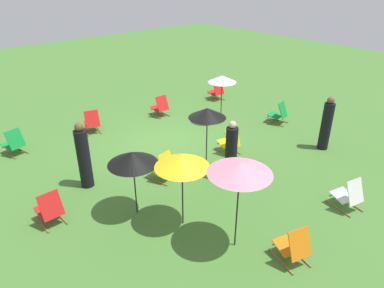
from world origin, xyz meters
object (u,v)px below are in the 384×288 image
Objects in this scene: deckchair_8 at (279,114)px; person_2 at (84,157)px; umbrella_4 at (207,113)px; deckchair_3 at (50,209)px; deckchair_0 at (293,246)px; deckchair_1 at (14,143)px; umbrella_0 at (182,161)px; person_0 at (231,152)px; umbrella_1 at (133,158)px; deckchair_6 at (163,167)px; deckchair_4 at (349,195)px; deckchair_2 at (92,122)px; umbrella_3 at (222,79)px; person_1 at (326,125)px; umbrella_2 at (240,168)px; deckchair_10 at (160,107)px; deckchair_5 at (229,142)px; deckchair_7 at (216,91)px.

person_2 is (7.35, -0.84, 0.50)m from deckchair_8.
deckchair_3 is at bearing -6.38° from umbrella_4.
deckchair_1 is at bearing -56.83° from deckchair_0.
umbrella_0 is 1.05× the size of person_0.
umbrella_1 is (1.44, -3.37, 1.12)m from deckchair_0.
deckchair_8 is at bearing 170.51° from deckchair_6.
deckchair_6 is at bearing -11.09° from umbrella_4.
deckchair_1 is 1.01× the size of deckchair_4.
deckchair_2 is 4.89m from umbrella_3.
umbrella_4 is (-2.77, -0.50, 0.19)m from umbrella_1.
umbrella_0 is 1.01× the size of umbrella_3.
umbrella_1 is (3.92, -3.25, 1.12)m from deckchair_4.
person_1 is at bearing 103.67° from umbrella_3.
umbrella_4 is 3.49m from person_2.
deckchair_6 is 0.99× the size of deckchair_8.
umbrella_2 is at bearing -51.91° from person_0.
deckchair_1 is at bearing -65.26° from person_1.
deckchair_10 is 4.49m from umbrella_4.
person_0 is at bearing 127.93° from deckchair_6.
deckchair_6 is 2.10m from person_2.
deckchair_1 is 4.07m from deckchair_3.
deckchair_1 is at bearing -3.17° from deckchair_10.
person_2 reaches higher than deckchair_0.
umbrella_3 is at bearing -119.09° from deckchair_5.
person_2 reaches higher than deckchair_8.
deckchair_3 and deckchair_7 have the same top height.
umbrella_3 is at bearing -143.93° from umbrella_0.
deckchair_4 is 0.52× the size of umbrella_1.
deckchair_7 is 1.00× the size of deckchair_10.
deckchair_0 is 0.48× the size of umbrella_3.
deckchair_0 is at bearing 113.13° from umbrella_1.
deckchair_0 is 0.47× the size of person_2.
deckchair_6 is at bearing 105.68° from deckchair_2.
deckchair_2 is 5.77m from deckchair_7.
deckchair_0 is 1.03× the size of deckchair_3.
deckchair_1 is at bearing -76.74° from umbrella_1.
umbrella_0 reaches higher than deckchair_6.
deckchair_5 is 0.48× the size of person_1.
deckchair_4 is (-2.48, -0.12, 0.00)m from deckchair_0.
deckchair_5 is 1.74m from umbrella_4.
umbrella_3 is at bearing 125.24° from deckchair_10.
person_2 is (0.34, -1.86, -0.62)m from umbrella_1.
umbrella_3 reaches higher than person_0.
deckchair_10 is at bearing 160.97° from deckchair_1.
deckchair_7 is at bearing -140.26° from umbrella_0.
umbrella_4 is (4.24, 0.53, 1.31)m from deckchair_8.
deckchair_2 is 3.56m from person_2.
deckchair_6 is (2.52, -0.13, 0.00)m from deckchair_5.
deckchair_7 is at bearing 179.82° from deckchair_10.
deckchair_8 is at bearing -112.89° from deckchair_4.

